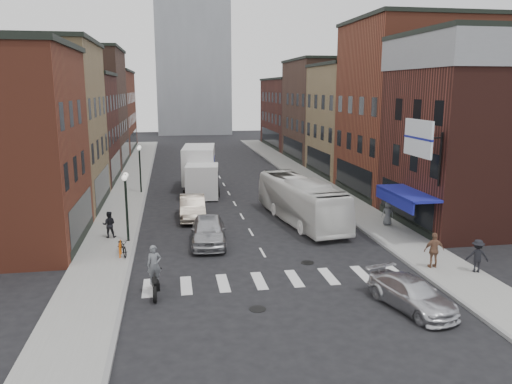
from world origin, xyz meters
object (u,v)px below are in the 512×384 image
at_px(curb_car, 412,294).
at_px(ped_right_b, 434,250).
at_px(streetlamp_far, 140,160).
at_px(transit_bus, 301,201).
at_px(ped_right_a, 477,256).
at_px(parked_bicycle, 122,246).
at_px(motorcycle_rider, 155,272).
at_px(streetlamp_near, 126,194).
at_px(ped_left_solo, 109,224).
at_px(billboard_sign, 420,139).
at_px(bike_rack, 120,249).
at_px(ped_right_c, 388,213).
at_px(sedan_left_near, 208,230).
at_px(box_truck, 200,170).
at_px(sedan_left_far, 192,207).

distance_m(curb_car, ped_right_b, 5.01).
distance_m(streetlamp_far, transit_bus, 15.78).
bearing_deg(ped_right_a, parked_bicycle, 1.34).
bearing_deg(transit_bus, motorcycle_rider, -139.00).
height_order(streetlamp_near, motorcycle_rider, streetlamp_near).
relative_size(ped_left_solo, ped_right_b, 0.89).
distance_m(billboard_sign, parked_bicycle, 17.04).
xyz_separation_m(bike_rack, curb_car, (12.33, -8.28, 0.07)).
bearing_deg(ped_right_b, billboard_sign, -98.89).
xyz_separation_m(ped_left_solo, ped_right_c, (17.47, -0.20, -0.03)).
height_order(streetlamp_near, ped_right_b, streetlamp_near).
distance_m(streetlamp_near, streetlamp_far, 14.00).
bearing_deg(motorcycle_rider, bike_rack, 102.64).
xyz_separation_m(streetlamp_far, parked_bicycle, (-0.10, -16.49, -2.30)).
xyz_separation_m(motorcycle_rider, sedan_left_near, (2.85, 6.87, -0.23)).
height_order(curb_car, parked_bicycle, curb_car).
bearing_deg(bike_rack, box_truck, 72.69).
bearing_deg(sedan_left_near, parked_bicycle, -158.45).
bearing_deg(curb_car, motorcycle_rider, 148.15).
bearing_deg(streetlamp_far, ped_right_a, -52.31).
height_order(sedan_left_near, sedan_left_far, sedan_left_near).
xyz_separation_m(curb_car, parked_bicycle, (-12.23, 8.50, -0.01)).
relative_size(streetlamp_far, curb_car, 0.96).
distance_m(parked_bicycle, ped_right_a, 17.97).
bearing_deg(ped_left_solo, sedan_left_near, 162.38).
height_order(curb_car, ped_left_solo, ped_left_solo).
bearing_deg(ped_right_b, streetlamp_far, -51.43).
relative_size(streetlamp_far, transit_bus, 0.39).
distance_m(transit_bus, sedan_left_far, 7.48).
height_order(box_truck, ped_right_a, box_truck).
distance_m(sedan_left_far, ped_right_c, 13.10).
bearing_deg(billboard_sign, curb_car, -117.26).
xyz_separation_m(streetlamp_near, curb_car, (12.13, -10.98, -2.29)).
distance_m(motorcycle_rider, ped_right_a, 15.25).
distance_m(bike_rack, parked_bicycle, 0.24).
relative_size(streetlamp_far, ped_right_c, 2.68).
xyz_separation_m(streetlamp_far, curb_car, (12.13, -24.98, -2.29)).
height_order(bike_rack, transit_bus, transit_bus).
bearing_deg(curb_car, bike_rack, 130.94).
bearing_deg(ped_right_a, sedan_left_far, -25.66).
xyz_separation_m(sedan_left_near, sedan_left_far, (-0.65, 5.99, -0.03)).
relative_size(streetlamp_far, parked_bicycle, 2.34).
height_order(billboard_sign, streetlamp_near, billboard_sign).
height_order(ped_left_solo, ped_right_c, ped_left_solo).
bearing_deg(transit_bus, curb_car, -93.70).
bearing_deg(curb_car, parked_bicycle, 130.05).
relative_size(transit_bus, sedan_left_far, 2.18).
relative_size(streetlamp_near, box_truck, 0.46).
xyz_separation_m(streetlamp_near, parked_bicycle, (-0.10, -2.49, -2.30)).
distance_m(sedan_left_near, ped_left_solo, 6.04).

